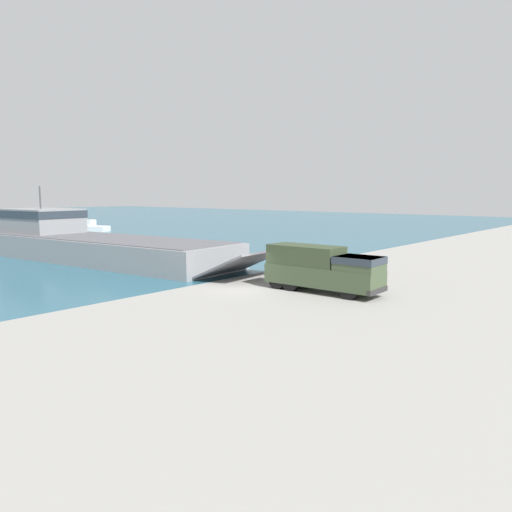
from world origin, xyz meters
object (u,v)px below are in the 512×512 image
(mooring_bollard, at_px, (298,265))
(cargo_crate, at_px, (364,285))
(moored_boat_b, at_px, (43,227))
(soldier_on_ramp, at_px, (324,270))
(moored_boat_a, at_px, (91,227))
(military_truck, at_px, (322,268))
(landing_craft, at_px, (88,242))

(mooring_bollard, height_order, cargo_crate, cargo_crate)
(moored_boat_b, bearing_deg, soldier_on_ramp, -70.58)
(mooring_bollard, bearing_deg, moored_boat_a, 76.91)
(cargo_crate, bearing_deg, mooring_bollard, 61.59)
(military_truck, height_order, mooring_bollard, military_truck)
(landing_craft, xyz_separation_m, moored_boat_a, (19.83, 32.17, -1.08))
(landing_craft, height_order, mooring_bollard, landing_craft)
(landing_craft, xyz_separation_m, cargo_crate, (3.01, -28.52, -1.27))
(military_truck, bearing_deg, landing_craft, -178.88)
(soldier_on_ramp, distance_m, moored_boat_a, 59.51)
(soldier_on_ramp, height_order, cargo_crate, soldier_on_ramp)
(mooring_bollard, bearing_deg, moored_boat_b, 82.08)
(landing_craft, bearing_deg, mooring_bollard, -73.97)
(landing_craft, distance_m, moored_boat_a, 37.81)
(military_truck, bearing_deg, mooring_bollard, 134.21)
(military_truck, distance_m, cargo_crate, 3.01)
(moored_boat_a, relative_size, mooring_bollard, 7.66)
(mooring_bollard, distance_m, cargo_crate, 9.98)
(soldier_on_ramp, bearing_deg, cargo_crate, -21.02)
(landing_craft, relative_size, cargo_crate, 31.82)
(landing_craft, xyz_separation_m, military_truck, (1.08, -26.52, -0.13))
(cargo_crate, bearing_deg, moored_boat_b, 79.30)
(moored_boat_a, bearing_deg, mooring_bollard, 53.96)
(moored_boat_a, xyz_separation_m, cargo_crate, (-16.82, -60.69, -0.20))
(landing_craft, height_order, military_truck, landing_craft)
(moored_boat_b, height_order, mooring_bollard, moored_boat_b)
(moored_boat_a, bearing_deg, cargo_crate, 51.56)
(landing_craft, bearing_deg, moored_boat_b, 63.33)
(soldier_on_ramp, bearing_deg, military_truck, -71.80)
(mooring_bollard, bearing_deg, soldier_on_ramp, -128.41)
(landing_craft, xyz_separation_m, mooring_bollard, (7.76, -19.74, -1.26))
(military_truck, xyz_separation_m, soldier_on_ramp, (2.46, 1.45, -0.54))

